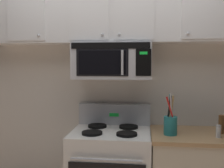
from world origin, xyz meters
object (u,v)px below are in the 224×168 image
(over_range_microwave, at_px, (113,61))
(salt_shaker, at_px, (218,131))
(utensil_crock_teal, at_px, (170,123))
(pepper_mill, at_px, (221,124))

(over_range_microwave, relative_size, salt_shaker, 6.78)
(over_range_microwave, distance_m, utensil_crock_teal, 0.81)
(over_range_microwave, relative_size, utensil_crock_teal, 1.92)
(over_range_microwave, height_order, salt_shaker, over_range_microwave)
(utensil_crock_teal, bearing_deg, salt_shaker, -6.58)
(salt_shaker, bearing_deg, utensil_crock_teal, 173.42)
(salt_shaker, xyz_separation_m, pepper_mill, (0.06, 0.15, 0.03))
(utensil_crock_teal, bearing_deg, over_range_microwave, 160.76)
(salt_shaker, height_order, pepper_mill, pepper_mill)
(utensil_crock_teal, relative_size, salt_shaker, 3.52)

